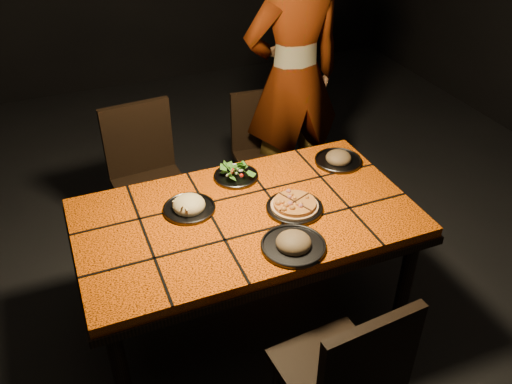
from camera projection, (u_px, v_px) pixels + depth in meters
name	position (u px, v px, depth m)	size (l,w,h in m)	color
room_shell	(244.00, 63.00, 2.16)	(6.04, 7.04, 3.08)	black
dining_table	(246.00, 226.00, 2.63)	(1.62, 0.92, 0.75)	#F75C07
chair_near	(347.00, 374.00, 2.10)	(0.45, 0.45, 0.92)	black
chair_far_left	(146.00, 170.00, 3.31)	(0.45, 0.45, 0.93)	black
chair_far_right	(263.00, 146.00, 3.65)	(0.42, 0.42, 0.84)	black
diner	(293.00, 78.00, 3.47)	(0.68, 0.45, 1.86)	brown
plate_pizza	(295.00, 206.00, 2.60)	(0.30, 0.30, 0.04)	#38373C
plate_pasta	(189.00, 206.00, 2.59)	(0.25, 0.25, 0.08)	#38373C
plate_salad	(236.00, 174.00, 2.83)	(0.24, 0.24, 0.07)	#38373C
plate_mushroom_a	(294.00, 243.00, 2.37)	(0.29, 0.29, 0.10)	#38373C
plate_mushroom_b	(338.00, 158.00, 2.96)	(0.26, 0.26, 0.09)	#38373C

